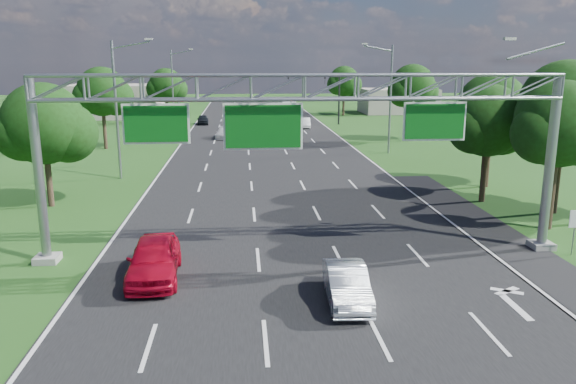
{
  "coord_description": "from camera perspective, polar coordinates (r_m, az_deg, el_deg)",
  "views": [
    {
      "loc": [
        -2.42,
        -11.98,
        8.58
      ],
      "look_at": [
        -0.4,
        12.45,
        2.84
      ],
      "focal_mm": 35.0,
      "sensor_mm": 36.0,
      "label": 1
    }
  ],
  "objects": [
    {
      "name": "tree_verge_la",
      "position": [
        36.12,
        -23.42,
        6.02
      ],
      "size": [
        5.76,
        4.8,
        7.4
      ],
      "color": "#2D2116",
      "rests_on": "ground"
    },
    {
      "name": "tree_cluster_right",
      "position": [
        35.76,
        24.25,
        6.79
      ],
      "size": [
        9.91,
        14.6,
        8.68
      ],
      "color": "#2D2116",
      "rests_on": "ground"
    },
    {
      "name": "streetlight_r_mid",
      "position": [
        53.85,
        10.18,
        9.78
      ],
      "size": [
        2.97,
        0.22,
        10.16
      ],
      "color": "gray",
      "rests_on": "ground"
    },
    {
      "name": "car_queue_b",
      "position": [
        67.67,
        -1.5,
        6.37
      ],
      "size": [
        1.96,
        4.09,
        1.13
      ],
      "primitive_type": "imported",
      "rotation": [
        0.0,
        0.0,
        0.02
      ],
      "color": "black",
      "rests_on": "ground"
    },
    {
      "name": "streetlight_l_near",
      "position": [
        43.02,
        -16.84,
        8.62
      ],
      "size": [
        2.97,
        0.22,
        10.16
      ],
      "color": "gray",
      "rests_on": "ground"
    },
    {
      "name": "building_left",
      "position": [
        92.29,
        -17.19,
        8.82
      ],
      "size": [
        14.0,
        10.0,
        5.0
      ],
      "primitive_type": "cube",
      "color": "#A49A8A",
      "rests_on": "ground"
    },
    {
      "name": "box_truck",
      "position": [
        87.77,
        -0.09,
        8.44
      ],
      "size": [
        2.47,
        7.48,
        2.79
      ],
      "rotation": [
        0.0,
        0.0,
        0.07
      ],
      "color": "white",
      "rests_on": "ground"
    },
    {
      "name": "tree_verge_lb",
      "position": [
        58.68,
        -18.29,
        9.43
      ],
      "size": [
        5.76,
        4.8,
        8.06
      ],
      "color": "#2D2116",
      "rests_on": "ground"
    },
    {
      "name": "building_right",
      "position": [
        97.85,
        11.08,
        9.08
      ],
      "size": [
        12.0,
        9.0,
        4.0
      ],
      "primitive_type": "cube",
      "color": "#A49A8A",
      "rests_on": "ground"
    },
    {
      "name": "traffic_signal",
      "position": [
        77.69,
        2.63,
        10.64
      ],
      "size": [
        12.21,
        0.24,
        7.0
      ],
      "color": "black",
      "rests_on": "ground"
    },
    {
      "name": "car_queue_c",
      "position": [
        79.21,
        -8.65,
        7.28
      ],
      "size": [
        1.76,
        3.87,
        1.29
      ],
      "primitive_type": "imported",
      "rotation": [
        0.0,
        0.0,
        0.06
      ],
      "color": "black",
      "rests_on": "ground"
    },
    {
      "name": "silver_sedan",
      "position": [
        20.74,
        6.0,
        -9.31
      ],
      "size": [
        1.61,
        4.14,
        1.34
      ],
      "primitive_type": "imported",
      "rotation": [
        0.0,
        0.0,
        -0.05
      ],
      "color": "silver",
      "rests_on": "ground"
    },
    {
      "name": "streetlight_l_far",
      "position": [
        77.55,
        -11.51,
        10.7
      ],
      "size": [
        2.97,
        0.22,
        10.16
      ],
      "color": "gray",
      "rests_on": "ground"
    },
    {
      "name": "tree_verge_lc",
      "position": [
        82.77,
        -12.23,
        10.39
      ],
      "size": [
        5.76,
        4.8,
        7.62
      ],
      "color": "#2D2116",
      "rests_on": "ground"
    },
    {
      "name": "road",
      "position": [
        42.92,
        -1.41,
        1.64
      ],
      "size": [
        18.0,
        180.0,
        0.02
      ],
      "primitive_type": "cube",
      "color": "black",
      "rests_on": "ground"
    },
    {
      "name": "tree_verge_rd",
      "position": [
        62.88,
        12.58,
        10.18
      ],
      "size": [
        5.76,
        4.8,
        8.28
      ],
      "color": "#2D2116",
      "rests_on": "ground"
    },
    {
      "name": "tree_verge_re",
      "position": [
        91.58,
        5.75,
        10.99
      ],
      "size": [
        5.76,
        4.8,
        7.84
      ],
      "color": "#2D2116",
      "rests_on": "ground"
    },
    {
      "name": "sign_gantry",
      "position": [
        24.2,
        1.83,
        9.17
      ],
      "size": [
        23.5,
        1.0,
        9.56
      ],
      "color": "gray",
      "rests_on": "ground"
    },
    {
      "name": "car_queue_a",
      "position": [
        64.39,
        -6.54,
        5.97
      ],
      "size": [
        1.97,
        4.24,
        1.2
      ],
      "primitive_type": "imported",
      "rotation": [
        0.0,
        0.0,
        -0.07
      ],
      "color": "silver",
      "rests_on": "ground"
    },
    {
      "name": "ground",
      "position": [
        42.92,
        -1.41,
        1.64
      ],
      "size": [
        220.0,
        220.0,
        0.0
      ],
      "primitive_type": "plane",
      "color": "#1E4615",
      "rests_on": "ground"
    },
    {
      "name": "car_queue_d",
      "position": [
        74.32,
        1.72,
        7.04
      ],
      "size": [
        1.6,
        3.98,
        1.28
      ],
      "primitive_type": "imported",
      "rotation": [
        0.0,
        0.0,
        -0.06
      ],
      "color": "silver",
      "rests_on": "ground"
    },
    {
      "name": "road_flare",
      "position": [
        30.13,
        20.31,
        -4.21
      ],
      "size": [
        3.0,
        30.0,
        0.02
      ],
      "primitive_type": "cube",
      "color": "black",
      "rests_on": "ground"
    },
    {
      "name": "red_coupe",
      "position": [
        23.29,
        -13.45,
        -6.62
      ],
      "size": [
        2.2,
        4.99,
        1.67
      ],
      "primitive_type": "imported",
      "rotation": [
        0.0,
        0.0,
        0.05
      ],
      "color": "#B20821",
      "rests_on": "ground"
    },
    {
      "name": "regulatory_sign",
      "position": [
        28.23,
        27.17,
        -2.82
      ],
      "size": [
        0.6,
        0.08,
        2.1
      ],
      "color": "gray",
      "rests_on": "ground"
    }
  ]
}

